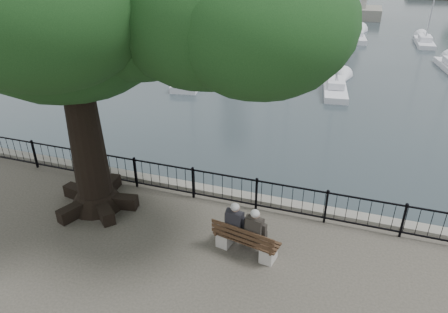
% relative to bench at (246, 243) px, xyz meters
% --- Properties ---
extents(harbor, '(260.00, 260.00, 1.20)m').
position_rel_bench_xyz_m(harbor, '(-1.24, 2.46, -0.81)').
color(harbor, slate).
rests_on(harbor, ground).
extents(railing, '(22.06, 0.06, 1.00)m').
position_rel_bench_xyz_m(railing, '(-1.24, 1.96, 0.25)').
color(railing, black).
rests_on(railing, ground).
extents(bench, '(1.77, 0.82, 0.90)m').
position_rel_bench_xyz_m(bench, '(0.00, 0.00, 0.00)').
color(bench, gray).
rests_on(bench, ground).
extents(person_left, '(0.48, 0.76, 1.43)m').
position_rel_bench_xyz_m(person_left, '(-0.27, 0.15, 0.34)').
color(person_left, black).
rests_on(person_left, ground).
extents(person_right, '(0.48, 0.76, 1.43)m').
position_rel_bench_xyz_m(person_right, '(0.26, 0.05, 0.34)').
color(person_right, black).
rests_on(person_right, ground).
extents(sailboat_a, '(2.58, 6.04, 10.47)m').
position_rel_bench_xyz_m(sailboat_a, '(-8.37, 16.53, -1.01)').
color(sailboat_a, silver).
rests_on(sailboat_a, ground).
extents(sailboat_b, '(2.65, 5.99, 12.12)m').
position_rel_bench_xyz_m(sailboat_b, '(-2.57, 21.08, -0.97)').
color(sailboat_b, silver).
rests_on(sailboat_b, ground).
extents(sailboat_c, '(1.90, 4.96, 10.20)m').
position_rel_bench_xyz_m(sailboat_c, '(0.88, 17.24, -0.99)').
color(sailboat_c, silver).
rests_on(sailboat_c, ground).
extents(sailboat_e, '(2.45, 5.03, 10.10)m').
position_rel_bench_xyz_m(sailboat_e, '(-13.25, 29.07, -1.00)').
color(sailboat_e, silver).
rests_on(sailboat_e, ground).
extents(sailboat_f, '(2.41, 6.36, 11.74)m').
position_rel_bench_xyz_m(sailboat_f, '(1.33, 34.85, -0.99)').
color(sailboat_f, silver).
rests_on(sailboat_f, ground).
extents(sailboat_g, '(1.49, 5.08, 9.38)m').
position_rel_bench_xyz_m(sailboat_g, '(7.56, 34.16, -1.02)').
color(sailboat_g, silver).
rests_on(sailboat_g, ground).
extents(sailboat_h, '(2.52, 5.96, 13.10)m').
position_rel_bench_xyz_m(sailboat_h, '(-6.75, 39.91, -0.94)').
color(sailboat_h, silver).
rests_on(sailboat_h, ground).
extents(sailboat_i, '(2.77, 6.36, 13.77)m').
position_rel_bench_xyz_m(sailboat_i, '(-4.60, 24.52, -0.94)').
color(sailboat_i, silver).
rests_on(sailboat_i, ground).
extents(sailboat_j, '(3.87, 6.28, 11.48)m').
position_rel_bench_xyz_m(sailboat_j, '(-6.18, 23.92, -0.99)').
color(sailboat_j, silver).
rests_on(sailboat_j, ground).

